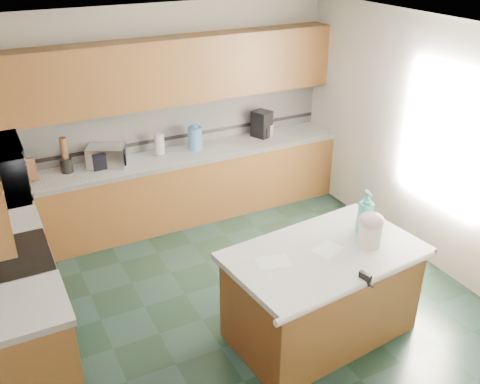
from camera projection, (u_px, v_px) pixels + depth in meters
floor at (243, 306)px, 5.48m from camera, size 4.60×4.60×0.00m
ceiling at (243, 37)px, 4.26m from camera, size 4.60×4.60×0.00m
wall_back at (158, 116)px, 6.72m from camera, size 4.60×0.04×2.70m
wall_front at (431, 350)px, 3.02m from camera, size 4.60×0.04×2.70m
wall_right at (432, 145)px, 5.81m from camera, size 0.04×4.60×2.70m
back_base_cab at (171, 191)px, 6.87m from camera, size 4.60×0.60×0.86m
back_countertop at (169, 158)px, 6.67m from camera, size 4.60×0.64×0.06m
back_upper_cab at (160, 72)px, 6.30m from camera, size 4.60×0.33×0.78m
back_backsplash at (160, 125)px, 6.74m from camera, size 4.60×0.02×0.63m
back_accent_band at (161, 140)px, 6.82m from camera, size 4.60×0.01×0.05m
left_base_cab_rear at (13, 258)px, 5.50m from camera, size 0.60×0.82×0.86m
left_counter_rear at (4, 219)px, 5.29m from camera, size 0.64×0.82×0.06m
left_base_cab_front at (35, 353)px, 4.28m from camera, size 0.60×0.72×0.86m
left_counter_front at (24, 307)px, 4.07m from camera, size 0.64×0.72×0.06m
range_body at (23, 300)px, 4.86m from camera, size 0.60×0.76×0.88m
range_oven_door at (56, 295)px, 5.00m from camera, size 0.02×0.68×0.55m
range_cooktop at (13, 258)px, 4.66m from camera, size 0.62×0.78×0.04m
range_handle at (53, 260)px, 4.84m from camera, size 0.02×0.66×0.02m
island_base at (321, 296)px, 4.94m from camera, size 1.71×1.09×0.86m
island_top at (325, 254)px, 4.73m from camera, size 1.82×1.20×0.06m
island_bullnose at (362, 285)px, 4.32m from camera, size 1.73×0.23×0.06m
treat_jar at (370, 234)px, 4.76m from camera, size 0.24×0.24×0.22m
treat_jar_lid at (372, 221)px, 4.70m from camera, size 0.23×0.23×0.14m
treat_jar_knob at (372, 216)px, 4.68m from camera, size 0.07×0.03×0.03m
treat_jar_knob_end_l at (369, 217)px, 4.66m from camera, size 0.04×0.04×0.04m
treat_jar_knob_end_r at (376, 215)px, 4.69m from camera, size 0.04×0.04×0.04m
soap_bottle_island at (366, 212)px, 4.91m from camera, size 0.20×0.21×0.43m
paper_sheet_a at (327, 249)px, 4.74m from camera, size 0.31×0.28×0.00m
paper_sheet_b at (273, 262)px, 4.56m from camera, size 0.32×0.27×0.00m
clamp_body at (365, 278)px, 4.34m from camera, size 0.06×0.12×0.10m
clamp_handle at (370, 285)px, 4.30m from camera, size 0.02×0.08×0.02m
knife_block at (30, 170)px, 5.98m from camera, size 0.14×0.19×0.27m
utensil_crock at (67, 165)px, 6.18m from camera, size 0.14×0.14×0.17m
utensil_bundle at (64, 148)px, 6.09m from camera, size 0.08×0.08×0.25m
toaster_oven at (106, 156)px, 6.33m from camera, size 0.51×0.45×0.25m
toaster_oven_door at (110, 160)px, 6.22m from camera, size 0.39×0.01×0.21m
paper_towel at (160, 144)px, 6.64m from camera, size 0.12×0.12×0.27m
paper_towel_base at (160, 154)px, 6.70m from camera, size 0.18×0.18×0.01m
water_jug at (195, 138)px, 6.79m from camera, size 0.18×0.18×0.29m
water_jug_neck at (195, 126)px, 6.72m from camera, size 0.08×0.08×0.04m
coffee_maker at (262, 124)px, 7.19m from camera, size 0.28×0.29×0.35m
coffee_carafe at (263, 132)px, 7.20m from camera, size 0.15×0.15×0.15m
soap_bottle_back at (269, 127)px, 7.23m from camera, size 0.16×0.16×0.25m
soap_back_cap at (269, 117)px, 7.17m from camera, size 0.02×0.02×0.03m
window_light_proxy at (446, 139)px, 5.57m from camera, size 0.02×1.40×1.10m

